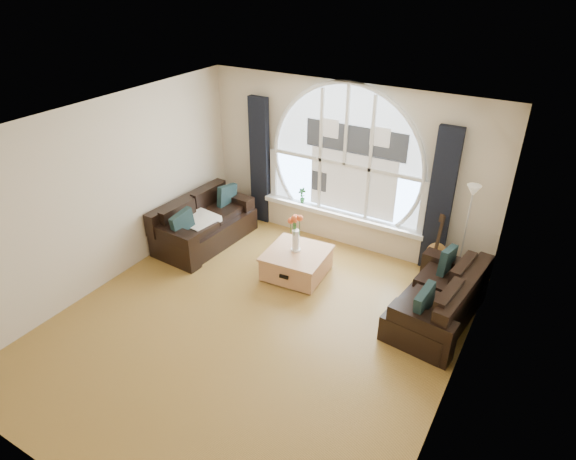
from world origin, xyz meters
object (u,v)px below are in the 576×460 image
at_px(floor_lamp, 464,236).
at_px(guitar, 439,243).
at_px(potted_plant, 302,195).
at_px(sofa_left, 205,221).
at_px(sofa_right, 438,295).
at_px(coffee_chest, 297,262).
at_px(vase_flowers, 296,228).

distance_m(floor_lamp, guitar, 0.46).
relative_size(floor_lamp, potted_plant, 5.78).
xyz_separation_m(sofa_left, floor_lamp, (4.02, 0.98, 0.40)).
relative_size(sofa_right, coffee_chest, 1.85).
xyz_separation_m(guitar, potted_plant, (-2.45, 0.12, 0.16)).
height_order(coffee_chest, potted_plant, potted_plant).
bearing_deg(floor_lamp, potted_plant, 175.38).
xyz_separation_m(sofa_right, vase_flowers, (-2.19, 0.03, 0.39)).
relative_size(sofa_left, floor_lamp, 1.10).
height_order(sofa_right, vase_flowers, vase_flowers).
distance_m(vase_flowers, floor_lamp, 2.44).
bearing_deg(coffee_chest, floor_lamp, 21.12).
xyz_separation_m(coffee_chest, guitar, (1.83, 1.15, 0.31)).
bearing_deg(sofa_left, sofa_right, 2.54).
relative_size(sofa_right, vase_flowers, 2.38).
relative_size(vase_flowers, potted_plant, 2.53).
xyz_separation_m(sofa_right, guitar, (-0.32, 1.15, 0.13)).
bearing_deg(sofa_left, floor_lamp, 17.16).
distance_m(vase_flowers, guitar, 2.19).
relative_size(sofa_left, sofa_right, 1.06).
relative_size(guitar, potted_plant, 3.83).
xyz_separation_m(sofa_left, guitar, (3.66, 1.08, 0.13)).
height_order(coffee_chest, guitar, guitar).
relative_size(sofa_left, vase_flowers, 2.53).
xyz_separation_m(vase_flowers, guitar, (1.87, 1.12, -0.26)).
bearing_deg(coffee_chest, guitar, 27.79).
bearing_deg(floor_lamp, vase_flowers, -155.56).
xyz_separation_m(sofa_right, coffee_chest, (-2.15, -0.00, -0.18)).
height_order(sofa_left, sofa_right, sofa_left).
relative_size(coffee_chest, vase_flowers, 1.29).
bearing_deg(guitar, sofa_left, -155.86).
xyz_separation_m(sofa_left, sofa_right, (3.99, -0.07, 0.00)).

